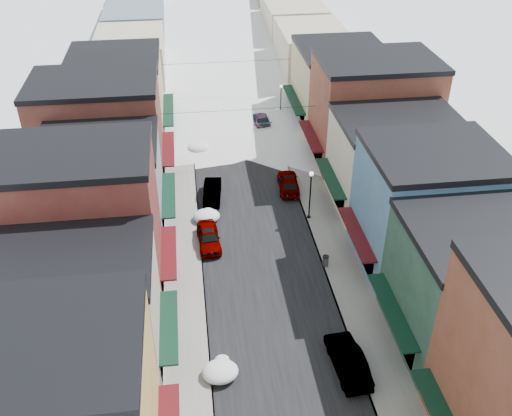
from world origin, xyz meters
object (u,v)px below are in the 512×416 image
object	(u,v)px
car_silver_sedan	(209,237)
trash_can	(325,261)
car_dark_hatch	(212,192)
streetlamp_near	(310,189)
car_green_sedan	(348,360)

from	to	relation	value
car_silver_sedan	trash_can	size ratio (longest dim) A/B	5.06
car_silver_sedan	trash_can	bearing A→B (deg)	-27.41
car_silver_sedan	car_dark_hatch	distance (m)	7.60
car_silver_sedan	streetlamp_near	world-z (taller)	streetlamp_near
car_green_sedan	trash_can	xyz separation A→B (m)	(1.02, 10.88, -0.23)
trash_can	car_green_sedan	bearing A→B (deg)	-95.34
car_dark_hatch	streetlamp_near	distance (m)	10.28
streetlamp_near	car_dark_hatch	bearing A→B (deg)	151.75
car_dark_hatch	trash_can	distance (m)	14.71
car_dark_hatch	trash_can	bearing A→B (deg)	-47.50
car_green_sedan	car_silver_sedan	bearing A→B (deg)	-64.92
car_dark_hatch	car_green_sedan	size ratio (longest dim) A/B	0.90
car_green_sedan	trash_can	bearing A→B (deg)	-99.45
car_green_sedan	streetlamp_near	size ratio (longest dim) A/B	1.06
car_dark_hatch	trash_can	world-z (taller)	car_dark_hatch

